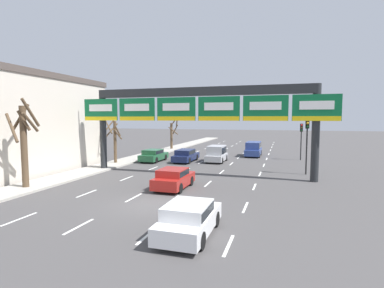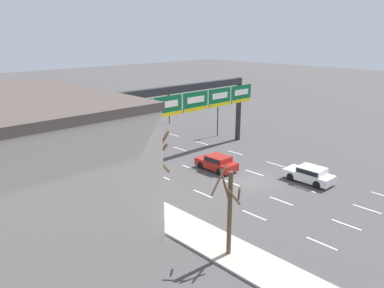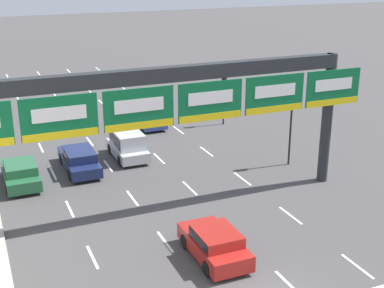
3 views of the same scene
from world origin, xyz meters
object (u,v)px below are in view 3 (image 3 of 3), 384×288
object	(u,v)px
car_navy	(79,159)
suv_silver	(127,143)
sign_gantry	(174,102)
car_green	(21,172)
traffic_light_near_gantry	(292,111)
car_red	(215,243)
suv_blue	(146,113)
traffic_light_mid_block	(224,86)

from	to	relation	value
car_navy	suv_silver	xyz separation A→B (m)	(3.25, 0.90, 0.25)
sign_gantry	car_green	world-z (taller)	sign_gantry
car_green	suv_silver	bearing A→B (deg)	14.27
traffic_light_near_gantry	car_red	bearing A→B (deg)	-137.72
suv_blue	suv_silver	xyz separation A→B (m)	(-3.33, -6.17, -0.02)
suv_blue	traffic_light_near_gantry	xyz separation A→B (m)	(5.45, -11.14, 2.40)
car_navy	car_green	world-z (taller)	car_navy
car_red	traffic_light_mid_block	world-z (taller)	traffic_light_mid_block
car_red	car_green	xyz separation A→B (m)	(-6.62, 11.31, -0.02)
car_green	traffic_light_mid_block	xyz separation A→B (m)	(15.50, 5.84, 2.25)
sign_gantry	car_navy	size ratio (longest dim) A/B	4.56
suv_blue	car_red	world-z (taller)	suv_blue
sign_gantry	car_green	xyz separation A→B (m)	(-6.83, 6.17, -4.86)
car_red	suv_silver	size ratio (longest dim) A/B	0.99
suv_silver	car_green	bearing A→B (deg)	-165.73
car_green	traffic_light_near_gantry	bearing A→B (deg)	-11.89
suv_silver	traffic_light_mid_block	xyz separation A→B (m)	(8.80, 4.14, 1.99)
car_red	car_green	bearing A→B (deg)	120.35
car_red	car_navy	distance (m)	12.52
car_green	suv_silver	xyz separation A→B (m)	(6.70, 1.70, 0.26)
suv_blue	car_navy	distance (m)	9.66
car_green	car_navy	bearing A→B (deg)	13.04
traffic_light_mid_block	car_green	bearing A→B (deg)	-159.35
sign_gantry	car_navy	distance (m)	9.14
traffic_light_near_gantry	traffic_light_mid_block	bearing A→B (deg)	89.90
car_navy	suv_blue	bearing A→B (deg)	47.12
suv_silver	sign_gantry	bearing A→B (deg)	-89.10
suv_blue	car_navy	world-z (taller)	suv_blue
sign_gantry	car_red	size ratio (longest dim) A/B	5.47
sign_gantry	car_navy	world-z (taller)	sign_gantry
car_navy	car_green	xyz separation A→B (m)	(-3.46, -0.80, -0.01)
suv_silver	traffic_light_mid_block	size ratio (longest dim) A/B	0.95
suv_blue	suv_silver	bearing A→B (deg)	-118.32
sign_gantry	traffic_light_mid_block	world-z (taller)	sign_gantry
suv_blue	car_red	bearing A→B (deg)	-100.05
sign_gantry	suv_blue	bearing A→B (deg)	77.16
traffic_light_near_gantry	traffic_light_mid_block	xyz separation A→B (m)	(0.02, 9.10, -0.44)
traffic_light_near_gantry	traffic_light_mid_block	size ratio (longest dim) A/B	1.16
car_green	suv_silver	distance (m)	6.92
car_green	suv_blue	bearing A→B (deg)	38.15
car_red	traffic_light_mid_block	bearing A→B (deg)	62.65
car_red	traffic_light_near_gantry	xyz separation A→B (m)	(8.86, 8.05, 2.67)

